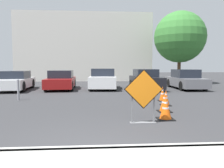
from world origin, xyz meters
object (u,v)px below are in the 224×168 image
(traffic_cone_second, at_px, (165,103))
(traffic_cone_third, at_px, (166,98))
(parked_car_second, at_px, (61,80))
(parked_car_fifth, at_px, (186,80))
(traffic_cone_nearest, at_px, (166,108))
(parked_car_nearest, at_px, (16,81))
(parked_car_fourth, at_px, (146,80))
(traffic_cone_fourth, at_px, (162,94))
(road_closed_sign, at_px, (144,94))
(parked_car_third, at_px, (103,79))
(bollard_nearest, at_px, (18,89))

(traffic_cone_second, height_order, traffic_cone_third, traffic_cone_second)
(traffic_cone_second, distance_m, parked_car_second, 9.86)
(parked_car_second, xyz_separation_m, parked_car_fifth, (9.28, -0.30, 0.02))
(traffic_cone_nearest, height_order, parked_car_second, parked_car_second)
(parked_car_nearest, relative_size, parked_car_fourth, 1.11)
(parked_car_second, bearing_deg, traffic_cone_fourth, 132.08)
(road_closed_sign, relative_size, parked_car_fourth, 0.38)
(parked_car_third, bearing_deg, traffic_cone_nearest, 103.59)
(traffic_cone_second, distance_m, parked_car_fifth, 9.14)
(traffic_cone_second, distance_m, traffic_cone_fourth, 2.57)
(parked_car_second, xyz_separation_m, parked_car_fourth, (6.18, -0.52, 0.04))
(road_closed_sign, bearing_deg, traffic_cone_nearest, 27.61)
(traffic_cone_second, relative_size, parked_car_fourth, 0.17)
(road_closed_sign, xyz_separation_m, parked_car_nearest, (-7.07, 9.57, -0.24))
(traffic_cone_second, bearing_deg, parked_car_second, 121.21)
(parked_car_second, height_order, parked_car_fifth, parked_car_fifth)
(parked_car_nearest, bearing_deg, parked_car_fifth, 176.62)
(parked_car_nearest, relative_size, parked_car_second, 1.05)
(parked_car_fourth, height_order, bollard_nearest, parked_car_fourth)
(parked_car_second, bearing_deg, traffic_cone_third, 125.48)
(traffic_cone_fourth, bearing_deg, parked_car_nearest, 148.18)
(traffic_cone_second, height_order, parked_car_third, parked_car_third)
(traffic_cone_nearest, relative_size, parked_car_second, 0.16)
(parked_car_nearest, bearing_deg, traffic_cone_second, 131.75)
(traffic_cone_fourth, bearing_deg, parked_car_second, 134.22)
(traffic_cone_second, distance_m, parked_car_fourth, 7.99)
(parked_car_fifth, relative_size, bollard_nearest, 4.32)
(parked_car_nearest, distance_m, bollard_nearest, 5.14)
(parked_car_nearest, height_order, parked_car_second, parked_car_second)
(parked_car_third, distance_m, parked_car_fourth, 3.13)
(traffic_cone_third, xyz_separation_m, parked_car_second, (-5.55, 7.20, 0.32))
(traffic_cone_nearest, bearing_deg, parked_car_third, 99.95)
(traffic_cone_third, xyz_separation_m, parked_car_third, (-2.46, 7.18, 0.38))
(traffic_cone_fourth, relative_size, parked_car_third, 0.17)
(road_closed_sign, relative_size, parked_car_third, 0.38)
(parked_car_nearest, bearing_deg, traffic_cone_fourth, 144.19)
(road_closed_sign, relative_size, traffic_cone_second, 2.27)
(traffic_cone_fourth, height_order, parked_car_third, parked_car_third)
(parked_car_nearest, relative_size, parked_car_fifth, 1.03)
(parked_car_fifth, bearing_deg, parked_car_nearest, 1.87)
(traffic_cone_fourth, bearing_deg, parked_car_fifth, 58.26)
(parked_car_nearest, height_order, parked_car_fifth, parked_car_fifth)
(parked_car_third, height_order, parked_car_fifth, parked_car_third)
(parked_car_third, relative_size, parked_car_fifth, 0.93)
(road_closed_sign, relative_size, parked_car_nearest, 0.34)
(traffic_cone_third, relative_size, traffic_cone_fourth, 0.94)
(parked_car_fourth, bearing_deg, traffic_cone_nearest, 79.69)
(traffic_cone_nearest, height_order, bollard_nearest, bollard_nearest)
(traffic_cone_second, bearing_deg, parked_car_nearest, 135.74)
(road_closed_sign, bearing_deg, bollard_nearest, 137.54)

